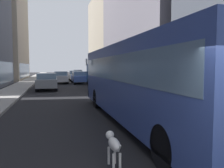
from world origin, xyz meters
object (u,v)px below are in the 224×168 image
at_px(car_red_coupe, 78,74).
at_px(dalmatian_dog, 113,144).
at_px(transit_bus, 142,78).
at_px(car_white_van, 75,76).
at_px(car_grey_wagon, 47,81).
at_px(box_truck, 103,72).
at_px(car_blue_hatchback, 79,77).
at_px(car_silver_sedan, 61,77).

xyz_separation_m(car_red_coupe, dalmatian_dog, (-3.76, -42.64, -0.31)).
bearing_deg(transit_bus, car_white_van, 90.00).
bearing_deg(car_white_van, car_red_coupe, 81.37).
xyz_separation_m(car_grey_wagon, box_truck, (5.60, 0.25, 0.84)).
height_order(car_grey_wagon, car_red_coupe, same).
distance_m(car_white_van, dalmatian_dog, 32.18).
height_order(car_grey_wagon, car_blue_hatchback, same).
relative_size(car_blue_hatchback, box_truck, 0.63).
relative_size(transit_bus, car_white_van, 2.51).
relative_size(car_red_coupe, dalmatian_dog, 4.50).
xyz_separation_m(car_blue_hatchback, dalmatian_dog, (-2.16, -25.55, -0.31)).
xyz_separation_m(transit_bus, car_silver_sedan, (-2.40, 22.60, -0.96)).
relative_size(car_silver_sedan, box_truck, 0.55).
relative_size(transit_bus, car_silver_sedan, 2.78).
distance_m(car_grey_wagon, box_truck, 5.67).
bearing_deg(car_silver_sedan, car_red_coupe, 76.24).
height_order(car_silver_sedan, box_truck, box_truck).
distance_m(car_red_coupe, dalmatian_dog, 42.81).
xyz_separation_m(car_grey_wagon, dalmatian_dog, (1.84, -17.73, -0.31)).
relative_size(car_grey_wagon, car_silver_sedan, 1.04).
xyz_separation_m(car_grey_wagon, car_blue_hatchback, (4.00, 7.81, 0.00)).
bearing_deg(car_white_van, dalmatian_dog, -93.86).
height_order(car_blue_hatchback, box_truck, box_truck).
xyz_separation_m(car_grey_wagon, car_white_van, (4.00, 14.37, 0.00)).
height_order(car_blue_hatchback, dalmatian_dog, car_blue_hatchback).
relative_size(car_red_coupe, car_blue_hatchback, 0.92).
xyz_separation_m(car_red_coupe, car_white_van, (-1.60, -10.54, 0.00)).
xyz_separation_m(car_white_van, car_blue_hatchback, (0.00, -6.56, 0.00)).
relative_size(box_truck, dalmatian_dog, 7.79).
bearing_deg(dalmatian_dog, car_silver_sedan, 90.51).
bearing_deg(car_white_van, box_truck, -83.53).
bearing_deg(car_silver_sedan, car_blue_hatchback, -17.44).
distance_m(car_red_coupe, car_silver_sedan, 16.82).
distance_m(car_silver_sedan, box_truck, 9.27).
bearing_deg(car_white_van, car_silver_sedan, -112.47).
relative_size(car_grey_wagon, box_truck, 0.57).
height_order(transit_bus, box_truck, same).
distance_m(car_red_coupe, car_white_van, 10.66).
xyz_separation_m(car_grey_wagon, car_red_coupe, (5.60, 24.91, -0.00)).
distance_m(car_grey_wagon, car_blue_hatchback, 8.78).
bearing_deg(car_silver_sedan, dalmatian_dog, -89.49).
xyz_separation_m(car_red_coupe, car_blue_hatchback, (-1.60, -17.09, 0.00)).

